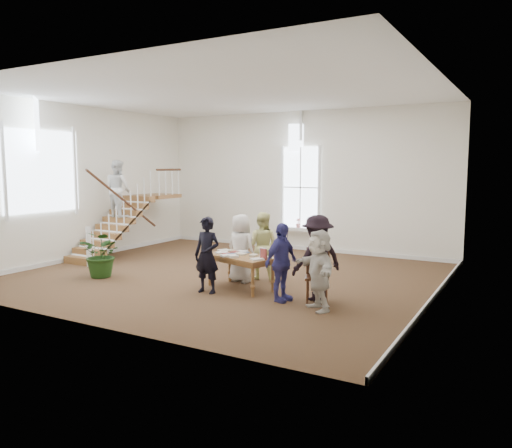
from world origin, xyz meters
The scene contains 12 objects.
ground centered at (0.00, 0.00, 0.00)m, with size 10.00×10.00×0.00m, color #4B2E1D.
room_shell centered at (0.00, 4.39, 0.40)m, with size 10.49×10.00×10.00m.
staircase centered at (-4.34, 0.75, 1.62)m, with size 1.10×4.10×2.92m.
library_table centered at (0.99, -1.00, 0.68)m, with size 1.79×1.23×0.82m.
police_officer centered at (0.56, -1.66, 0.83)m, with size 0.61×0.40×1.66m, color black.
elderly_woman centered at (0.66, -0.41, 0.81)m, with size 0.79×0.51×1.62m, color silver.
person_yellow centered at (0.96, 0.09, 0.82)m, with size 0.80×0.62×1.64m, color #E8E691.
woman_cluster_a centered at (2.26, -1.48, 0.80)m, with size 0.94×0.39×1.61m, color #3A3785.
woman_cluster_b centered at (2.86, -1.03, 0.88)m, with size 1.14×0.65×1.76m, color black.
woman_cluster_c centered at (3.16, -1.68, 0.78)m, with size 1.44×0.46×1.56m, color silver.
floor_plant centered at (-2.58, -1.68, 0.58)m, with size 1.04×0.90×1.16m, color #1B3C13.
side_chair centered at (2.90, -1.09, 0.61)m, with size 0.61×0.61×1.09m.
Camera 1 is at (6.70, -10.40, 2.76)m, focal length 35.00 mm.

